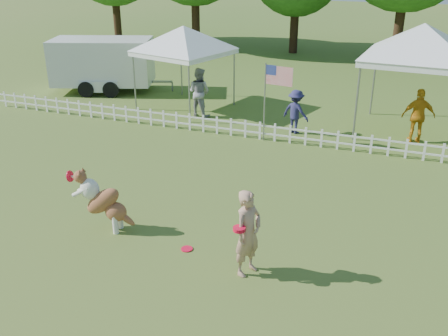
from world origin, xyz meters
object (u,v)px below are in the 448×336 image
spectator_a (199,92)px  spectator_c (418,116)px  canopy_tent_left (185,69)px  canopy_tent_right (416,81)px  dog (104,201)px  cargo_trailer (103,65)px  spectator_b (296,112)px  flag_pole (265,103)px  handler (248,233)px  frisbee_on_turf (187,249)px

spectator_a → spectator_c: (7.59, -0.10, -0.03)m
canopy_tent_left → canopy_tent_right: bearing=15.3°
dog → cargo_trailer: bearing=117.2°
spectator_c → spectator_b: bearing=-5.4°
spectator_a → spectator_c: spectator_a is taller
cargo_trailer → flag_pole: 9.09m
flag_pole → handler: bearing=-66.7°
cargo_trailer → spectator_a: cargo_trailer is taller
flag_pole → cargo_trailer: bearing=165.6°
canopy_tent_left → cargo_trailer: 4.54m
spectator_a → frisbee_on_turf: bearing=121.6°
handler → canopy_tent_right: bearing=6.8°
canopy_tent_left → spectator_b: 5.00m
spectator_b → dog: bearing=93.3°
spectator_b → canopy_tent_left: bearing=3.1°
canopy_tent_right → handler: bearing=-100.7°
cargo_trailer → spectator_c: bearing=-28.4°
dog → canopy_tent_left: (-2.41, 9.20, 0.85)m
cargo_trailer → flag_pole: size_ratio=2.08×
canopy_tent_left → spectator_c: 8.61m
canopy_tent_right → dog: bearing=-118.8°
frisbee_on_turf → spectator_b: 7.93m
cargo_trailer → spectator_c: 13.10m
cargo_trailer → frisbee_on_turf: bearing=-69.5°
flag_pole → spectator_c: size_ratio=1.44×
dog → canopy_tent_left: bearing=98.2°
spectator_a → spectator_c: 7.59m
spectator_a → spectator_b: (3.78, -0.62, -0.16)m
flag_pole → spectator_a: (-3.01, 1.70, -0.36)m
handler → canopy_tent_left: canopy_tent_left is taller
frisbee_on_turf → canopy_tent_right: canopy_tent_right is taller
frisbee_on_turf → handler: bearing=-11.9°
cargo_trailer → spectator_b: size_ratio=3.54×
flag_pole → spectator_c: flag_pole is taller
canopy_tent_right → cargo_trailer: bearing=179.3°
handler → frisbee_on_turf: size_ratio=7.09×
cargo_trailer → spectator_b: 9.47m
flag_pole → spectator_b: (0.77, 1.08, -0.52)m
dog → canopy_tent_right: canopy_tent_right is taller
canopy_tent_right → spectator_b: size_ratio=2.38×
canopy_tent_left → spectator_a: (0.95, -0.80, -0.63)m
dog → spectator_b: (2.32, 7.77, 0.06)m
cargo_trailer → handler: bearing=-66.1°
flag_pole → canopy_tent_right: bearing=38.7°
dog → flag_pole: 6.89m
canopy_tent_right → flag_pole: (-4.37, -2.53, -0.50)m
frisbee_on_turf → canopy_tent_left: 10.42m
handler → dog: size_ratio=1.25×
handler → frisbee_on_turf: bearing=99.6°
frisbee_on_turf → spectator_b: bearing=87.7°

